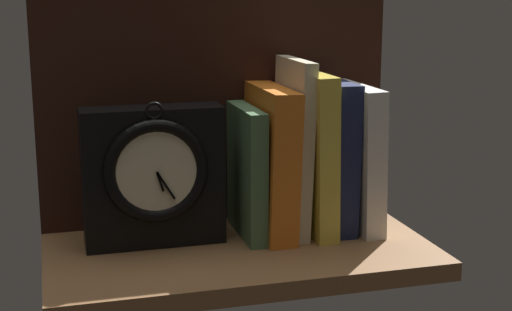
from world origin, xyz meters
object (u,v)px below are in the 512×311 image
(book_orange_pandolfini, at_px, (271,161))
(book_yellow_seinlanguage, at_px, (311,152))
(book_cream_twain, at_px, (293,147))
(framed_clock, at_px, (154,175))
(book_green_romantic, at_px, (247,172))
(book_white_catcher, at_px, (355,156))
(book_navy_bierce, at_px, (333,155))

(book_orange_pandolfini, height_order, book_yellow_seinlanguage, book_yellow_seinlanguage)
(book_cream_twain, bearing_deg, framed_clock, -178.13)
(book_orange_pandolfini, distance_m, book_cream_twain, 0.04)
(book_cream_twain, distance_m, book_yellow_seinlanguage, 0.03)
(book_green_romantic, relative_size, framed_clock, 0.91)
(book_green_romantic, xyz_separation_m, book_orange_pandolfini, (0.04, -0.00, 0.01))
(framed_clock, bearing_deg, book_green_romantic, 2.84)
(book_white_catcher, height_order, framed_clock, book_white_catcher)
(book_green_romantic, relative_size, book_cream_twain, 0.74)
(book_yellow_seinlanguage, relative_size, framed_clock, 1.14)
(book_orange_pandolfini, xyz_separation_m, book_cream_twain, (0.03, 0.00, 0.02))
(book_yellow_seinlanguage, xyz_separation_m, book_white_catcher, (0.07, 0.00, -0.01))
(book_white_catcher, bearing_deg, book_green_romantic, 180.00)
(book_navy_bierce, bearing_deg, framed_clock, -178.57)
(book_cream_twain, xyz_separation_m, book_white_catcher, (0.10, 0.00, -0.02))
(book_orange_pandolfini, relative_size, book_yellow_seinlanguage, 0.92)
(book_navy_bierce, bearing_deg, book_green_romantic, 180.00)
(book_yellow_seinlanguage, bearing_deg, book_cream_twain, 180.00)
(book_white_catcher, bearing_deg, book_yellow_seinlanguage, 180.00)
(book_green_romantic, relative_size, book_white_catcher, 0.88)
(book_navy_bierce, xyz_separation_m, book_white_catcher, (0.04, 0.00, -0.00))
(book_green_romantic, relative_size, book_navy_bierce, 0.85)
(book_cream_twain, relative_size, book_navy_bierce, 1.15)
(book_cream_twain, xyz_separation_m, book_yellow_seinlanguage, (0.03, 0.00, -0.01))
(book_white_catcher, bearing_deg, book_orange_pandolfini, -180.00)
(book_navy_bierce, height_order, framed_clock, book_navy_bierce)
(book_green_romantic, distance_m, framed_clock, 0.13)
(book_white_catcher, bearing_deg, framed_clock, -178.74)
(book_yellow_seinlanguage, height_order, framed_clock, book_yellow_seinlanguage)
(book_yellow_seinlanguage, bearing_deg, book_white_catcher, 0.00)
(book_white_catcher, relative_size, framed_clock, 1.03)
(framed_clock, bearing_deg, book_orange_pandolfini, 2.24)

